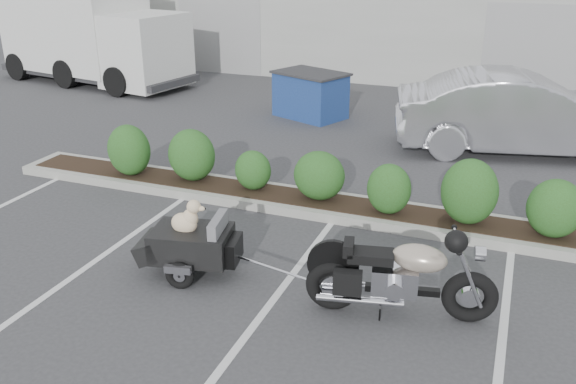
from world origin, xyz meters
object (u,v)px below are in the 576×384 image
(pet_trailer, at_px, (191,242))
(sedan, at_px, (520,114))
(delivery_truck, at_px, (92,35))
(motorcycle, at_px, (401,277))
(dumpster, at_px, (310,94))

(pet_trailer, height_order, sedan, sedan)
(pet_trailer, relative_size, delivery_truck, 0.26)
(delivery_truck, bearing_deg, sedan, -1.32)
(motorcycle, xyz_separation_m, dumpster, (-3.95, 8.12, 0.07))
(pet_trailer, bearing_deg, motorcycle, -12.00)
(motorcycle, distance_m, sedan, 7.09)
(dumpster, bearing_deg, pet_trailer, -59.29)
(dumpster, bearing_deg, sedan, 10.01)
(dumpster, bearing_deg, delivery_truck, -168.47)
(pet_trailer, relative_size, dumpster, 0.88)
(delivery_truck, bearing_deg, dumpster, -0.72)
(sedan, height_order, dumpster, sedan)
(pet_trailer, bearing_deg, dumpster, 86.50)
(motorcycle, bearing_deg, sedan, 69.76)
(sedan, distance_m, dumpster, 5.13)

